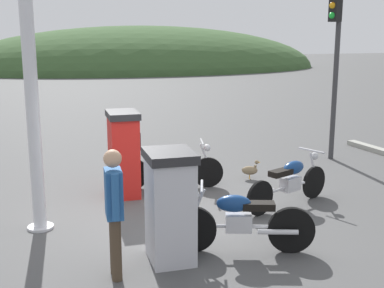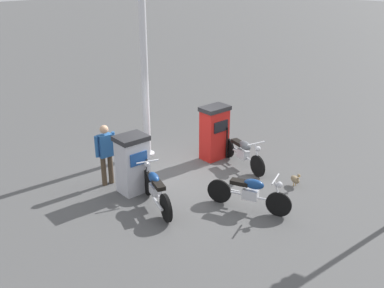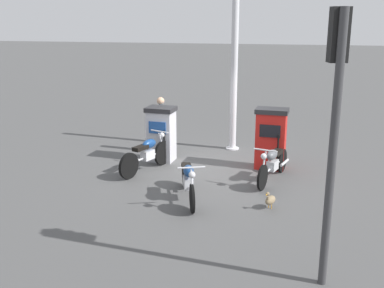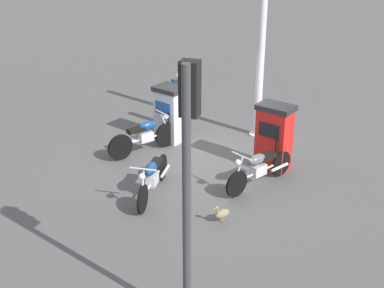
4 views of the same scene
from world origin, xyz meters
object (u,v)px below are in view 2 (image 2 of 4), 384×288
Objects in this scene: fuel_pump_far at (214,132)px; motorcycle_far_pump at (243,151)px; motorcycle_extra at (250,191)px; fuel_pump_near at (133,164)px; motorcycle_near_pump at (155,189)px; canopy_support_pole at (145,79)px; attendant_person at (106,151)px; wandering_duck at (295,179)px.

motorcycle_far_pump is (0.99, 0.13, -0.34)m from fuel_pump_far.
motorcycle_extra is (1.63, -1.70, 0.00)m from motorcycle_far_pump.
fuel_pump_far is 0.79× the size of motorcycle_far_pump.
fuel_pump_near is 0.79× the size of motorcycle_near_pump.
fuel_pump_near reaches higher than motorcycle_far_pump.
motorcycle_extra is at bearing 28.24° from fuel_pump_near.
fuel_pump_far is 0.82× the size of motorcycle_extra.
attendant_person is at bearing -67.80° from canopy_support_pole.
wandering_duck is at bearing 2.22° from motorcycle_far_pump.
motorcycle_extra is at bearing 25.88° from attendant_person.
motorcycle_near_pump is at bearing -5.15° from fuel_pump_near.
motorcycle_far_pump is at bearing 133.75° from motorcycle_extra.
fuel_pump_near is 0.84m from attendant_person.
fuel_pump_near is 4.20m from wandering_duck.
fuel_pump_far is 0.33× the size of canopy_support_pole.
canopy_support_pole is at bearing 112.20° from attendant_person.
motorcycle_far_pump is 4.95× the size of wandering_duck.
motorcycle_far_pump is 1.74m from wandering_duck.
wandering_duck is (1.73, 3.26, -0.26)m from motorcycle_near_pump.
fuel_pump_far is 0.98× the size of attendant_person.
wandering_duck is (0.09, 1.77, -0.28)m from motorcycle_extra.
fuel_pump_near is at bearing -130.44° from wandering_duck.
fuel_pump_near is 1.03m from motorcycle_near_pump.
motorcycle_far_pump is at bearing 62.10° from attendant_person.
motorcycle_extra is 1.79m from wandering_duck.
motorcycle_near_pump is 3.70m from wandering_duck.
fuel_pump_far is at bearing 90.00° from fuel_pump_near.
attendant_person is at bearing -117.90° from motorcycle_far_pump.
motorcycle_near_pump is at bearing -35.41° from canopy_support_pole.
fuel_pump_near reaches higher than motorcycle_near_pump.
motorcycle_near_pump is at bearing 5.15° from attendant_person.
motorcycle_far_pump is (0.99, 3.10, -0.30)m from fuel_pump_near.
attendant_person is (-0.79, -3.22, 0.13)m from fuel_pump_far.
motorcycle_far_pump is 1.23× the size of attendant_person.
fuel_pump_near reaches higher than wandering_duck.
wandering_duck is (2.70, 0.20, -0.62)m from fuel_pump_far.
fuel_pump_far is 3.32m from attendant_person.
fuel_pump_far is at bearing 107.69° from motorcycle_near_pump.
wandering_duck is at bearing 87.16° from motorcycle_extra.
wandering_duck is (3.49, 3.42, -0.74)m from attendant_person.
motorcycle_near_pump reaches higher than motorcycle_far_pump.
fuel_pump_far is at bearing -175.81° from wandering_duck.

